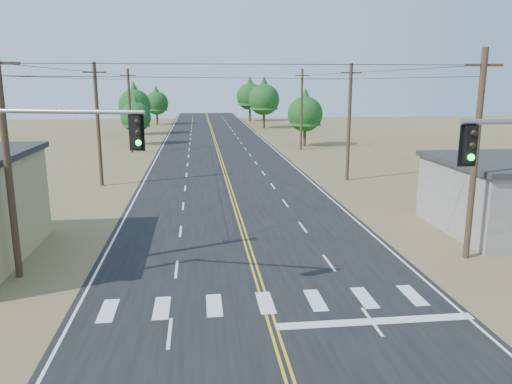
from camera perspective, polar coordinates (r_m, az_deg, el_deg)
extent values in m
cube|color=black|center=(40.88, -3.06, 0.54)|extent=(15.00, 200.00, 0.02)
cylinder|color=#4C3826|center=(23.60, -26.51, 2.73)|extent=(0.30, 0.30, 10.00)
cylinder|color=#4C3826|center=(42.82, -17.60, 7.28)|extent=(0.30, 0.30, 10.00)
cube|color=#4C3826|center=(42.69, -17.98, 12.89)|extent=(1.80, 0.12, 0.12)
cylinder|color=#4C3826|center=(62.53, -14.21, 8.94)|extent=(0.30, 0.30, 10.00)
cube|color=#4C3826|center=(62.44, -14.42, 12.79)|extent=(1.80, 0.12, 0.12)
cylinder|color=#4C3826|center=(25.70, 23.76, 3.69)|extent=(0.30, 0.30, 10.00)
cube|color=#4C3826|center=(25.48, 24.61, 13.05)|extent=(1.80, 0.12, 0.12)
cylinder|color=#4C3826|center=(44.02, 10.59, 7.77)|extent=(0.30, 0.30, 10.00)
cube|color=#4C3826|center=(43.88, 10.81, 13.24)|extent=(1.80, 0.12, 0.12)
cylinder|color=#4C3826|center=(63.36, 5.23, 9.31)|extent=(0.30, 0.30, 10.00)
cube|color=#4C3826|center=(63.27, 5.30, 13.11)|extent=(1.80, 0.12, 0.12)
cylinder|color=gray|center=(19.63, -22.22, 8.53)|extent=(6.75, 2.19, 0.17)
cube|color=black|center=(18.18, -13.46, 6.71)|extent=(0.44, 0.41, 1.15)
sphere|color=black|center=(17.97, -13.41, 7.82)|extent=(0.21, 0.21, 0.21)
sphere|color=black|center=(18.00, -13.35, 6.66)|extent=(0.21, 0.21, 0.21)
sphere|color=#0CE533|center=(18.04, -13.29, 5.50)|extent=(0.21, 0.21, 0.21)
cube|color=black|center=(16.21, 23.16, 5.01)|extent=(0.36, 0.31, 1.13)
sphere|color=black|center=(16.01, 23.60, 6.20)|extent=(0.21, 0.21, 0.21)
sphere|color=black|center=(16.05, 23.49, 4.92)|extent=(0.21, 0.21, 0.21)
sphere|color=#0CE533|center=(16.09, 23.38, 3.65)|extent=(0.21, 0.21, 0.21)
cylinder|color=#3F2D1E|center=(70.76, -13.47, 6.29)|extent=(0.40, 0.40, 2.46)
cone|color=#134417|center=(70.49, -13.61, 9.05)|extent=(3.83, 3.83, 4.37)
sphere|color=#134417|center=(70.55, -13.58, 8.33)|extent=(4.10, 4.10, 4.10)
cylinder|color=#3F2D1E|center=(84.47, -13.60, 7.45)|extent=(0.42, 0.42, 3.10)
cone|color=#134417|center=(84.22, -13.75, 10.37)|extent=(4.82, 4.82, 5.51)
sphere|color=#134417|center=(84.27, -13.71, 9.61)|extent=(5.17, 5.17, 5.17)
cylinder|color=#3F2D1E|center=(103.49, -11.24, 8.35)|extent=(0.42, 0.42, 2.81)
cone|color=#134417|center=(103.29, -11.33, 10.50)|extent=(4.36, 4.36, 4.99)
sphere|color=#134417|center=(103.33, -11.30, 9.94)|extent=(4.68, 4.68, 4.68)
cylinder|color=#3F2D1E|center=(67.55, 5.58, 6.43)|extent=(0.40, 0.40, 2.79)
cone|color=#134417|center=(67.25, 5.65, 9.72)|extent=(4.34, 4.34, 4.96)
sphere|color=#134417|center=(67.31, 5.63, 8.86)|extent=(4.65, 4.65, 4.65)
cylinder|color=#3F2D1E|center=(93.82, 0.91, 8.37)|extent=(0.46, 0.46, 3.43)
cone|color=#134417|center=(93.59, 0.92, 11.28)|extent=(5.34, 5.34, 6.10)
sphere|color=#134417|center=(93.63, 0.91, 10.52)|extent=(5.72, 5.72, 5.72)
cylinder|color=#3F2D1E|center=(110.58, -0.71, 9.01)|extent=(0.46, 0.46, 3.47)
cone|color=#134417|center=(110.39, -0.71, 11.51)|extent=(5.40, 5.40, 6.18)
sphere|color=#134417|center=(110.42, -0.71, 10.85)|extent=(5.79, 5.79, 5.79)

